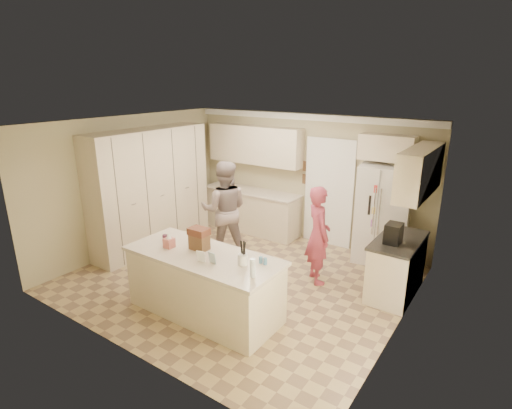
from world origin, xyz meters
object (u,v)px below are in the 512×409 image
Objects in this scene: teen_boy at (224,210)px; utensil_crock at (243,259)px; teen_girl at (318,235)px; dollhouse_body at (199,242)px; coffee_maker at (394,233)px; island_base at (204,285)px; refrigerator at (382,214)px; tissue_box at (169,243)px.

utensil_crock is at bearing 99.42° from teen_boy.
utensil_crock is 0.09× the size of teen_girl.
dollhouse_body is at bearing 103.02° from teen_girl.
coffee_maker is 0.14× the size of island_base.
coffee_maker is 0.16× the size of teen_boy.
teen_boy is at bearing -176.62° from coffee_maker.
teen_boy reaches higher than coffee_maker.
island_base is at bearing -33.69° from dollhouse_body.
tissue_box is (-2.05, -3.27, 0.10)m from refrigerator.
dollhouse_body is (-1.65, -3.07, 0.14)m from refrigerator.
teen_boy is at bearing 120.11° from island_base.
refrigerator is at bearing 113.45° from coffee_maker.
refrigerator is at bearing 64.69° from island_base.
teen_girl is at bearing 63.60° from island_base.
island_base is 0.86m from utensil_crock.
utensil_crock reaches higher than tissue_box.
tissue_box is at bearing -131.57° from refrigerator.
teen_boy is at bearing -159.34° from refrigerator.
tissue_box is at bearing -172.87° from utensil_crock.
tissue_box is (-1.20, -0.15, -0.00)m from utensil_crock.
island_base is 2.04m from teen_girl.
coffee_maker is 0.18× the size of teen_girl.
utensil_crock is (0.65, 0.05, 0.56)m from island_base.
teen_girl is (-1.16, -0.11, -0.25)m from coffee_maker.
refrigerator is 1.39m from coffee_maker.
tissue_box is 2.39m from teen_girl.
coffee_maker is at bearing -130.22° from teen_girl.
refrigerator reaches higher than utensil_crock.
dollhouse_body is at bearing -127.74° from refrigerator.
island_base is (-1.50, -3.17, -0.46)m from refrigerator.
island_base is 2.04m from teen_boy.
utensil_crock reaches higher than island_base.
utensil_crock is at bearing 126.72° from teen_girl.
utensil_crock is 0.58× the size of dollhouse_body.
dollhouse_body is at bearing 176.42° from utensil_crock.
island_base is at bearing 10.30° from tissue_box.
teen_boy is 1.12× the size of teen_girl.
refrigerator reaches higher than teen_girl.
coffee_maker reaches higher than dollhouse_body.
refrigerator is 0.98× the size of teen_boy.
island_base is at bearing -175.60° from utensil_crock.
teen_boy is (-2.50, -1.45, 0.02)m from refrigerator.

